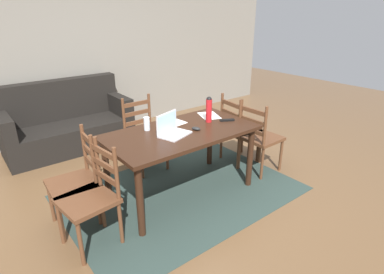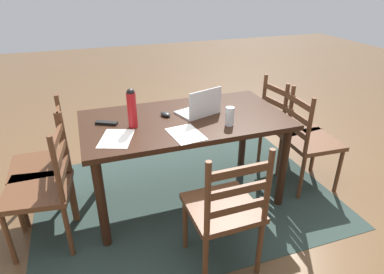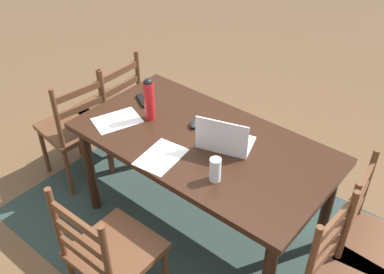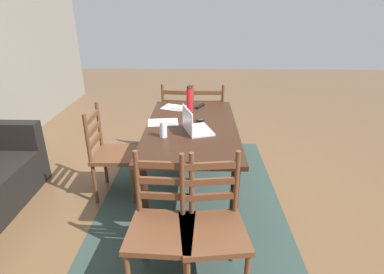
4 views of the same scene
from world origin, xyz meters
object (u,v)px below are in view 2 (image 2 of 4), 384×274
object	(u,v)px
computer_mouse	(165,114)
water_bottle	(132,107)
chair_right_near	(46,164)
laptop	(201,108)
chair_far_head	(225,210)
tv_remote	(106,123)
chair_right_far	(43,189)
chair_left_near	(286,126)
drinking_glass	(230,116)
chair_left_far	(308,141)
dining_table	(185,129)

from	to	relation	value
computer_mouse	water_bottle	bearing A→B (deg)	-3.76
chair_right_near	laptop	world-z (taller)	laptop
chair_far_head	computer_mouse	xyz separation A→B (m)	(0.14, -0.89, 0.33)
chair_far_head	chair_right_near	bearing A→B (deg)	-41.75
chair_right_near	tv_remote	world-z (taller)	chair_right_near
chair_right_far	chair_left_near	bearing A→B (deg)	-170.98
chair_right_far	water_bottle	xyz separation A→B (m)	(-0.68, -0.15, 0.46)
chair_right_near	tv_remote	distance (m)	0.60
chair_left_near	chair_right_far	bearing A→B (deg)	9.02
laptop	drinking_glass	bearing A→B (deg)	116.84
chair_right_near	tv_remote	size ratio (longest dim) A/B	5.59
chair_far_head	chair_left_far	world-z (taller)	same
drinking_glass	tv_remote	size ratio (longest dim) A/B	0.85
chair_left_far	computer_mouse	xyz separation A→B (m)	(1.24, -0.26, 0.33)
chair_far_head	chair_right_far	distance (m)	1.27
chair_far_head	laptop	xyz separation A→B (m)	(-0.14, -0.83, 0.37)
laptop	chair_left_far	bearing A→B (deg)	168.39
dining_table	chair_far_head	bearing A→B (deg)	90.05
dining_table	chair_left_near	xyz separation A→B (m)	(-1.10, -0.17, -0.21)
chair_right_far	tv_remote	world-z (taller)	chair_right_far
drinking_glass	computer_mouse	distance (m)	0.53
chair_far_head	laptop	size ratio (longest dim) A/B	2.55
chair_far_head	tv_remote	xyz separation A→B (m)	(0.61, -0.89, 0.32)
water_bottle	tv_remote	bearing A→B (deg)	-30.84
chair_right_far	computer_mouse	world-z (taller)	chair_right_far
chair_far_head	water_bottle	bearing A→B (deg)	-61.61
chair_far_head	chair_left_far	bearing A→B (deg)	-150.01
chair_left_near	chair_left_far	distance (m)	0.34
chair_far_head	chair_left_near	size ratio (longest dim) A/B	1.00
chair_right_near	tv_remote	bearing A→B (deg)	169.06
dining_table	tv_remote	distance (m)	0.62
chair_right_near	chair_left_near	xyz separation A→B (m)	(-2.21, 0.01, 0.00)
dining_table	laptop	size ratio (longest dim) A/B	4.37
drinking_glass	computer_mouse	bearing A→B (deg)	-38.22
dining_table	drinking_glass	world-z (taller)	drinking_glass
chair_far_head	chair_left_near	bearing A→B (deg)	-138.39
dining_table	chair_right_near	xyz separation A→B (m)	(1.10, -0.18, -0.21)
chair_right_far	chair_right_near	bearing A→B (deg)	-90.05
water_bottle	chair_right_near	bearing A→B (deg)	-16.91
chair_right_far	drinking_glass	bearing A→B (deg)	177.45
dining_table	computer_mouse	xyz separation A→B (m)	(0.14, -0.09, 0.11)
laptop	water_bottle	xyz separation A→B (m)	(0.56, 0.06, 0.10)
dining_table	tv_remote	size ratio (longest dim) A/B	9.58
computer_mouse	chair_far_head	bearing A→B (deg)	72.41
chair_left_far	chair_right_far	bearing A→B (deg)	0.19
chair_left_far	laptop	size ratio (longest dim) A/B	2.55
water_bottle	chair_left_near	bearing A→B (deg)	-172.45
chair_right_far	tv_remote	distance (m)	0.64
drinking_glass	tv_remote	xyz separation A→B (m)	(0.88, -0.32, -0.06)
chair_right_near	chair_right_far	size ratio (longest dim) A/B	1.00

